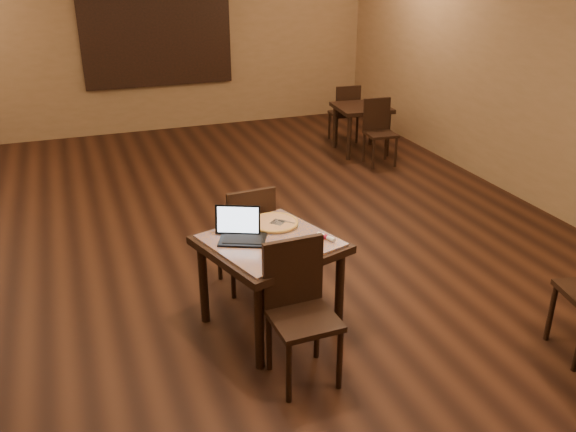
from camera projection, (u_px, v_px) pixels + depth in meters
name	position (u px, v px, depth m)	size (l,w,h in m)	color
ground	(204.00, 270.00, 5.73)	(10.00, 10.00, 0.00)	black
wall_back	(124.00, 38.00, 9.41)	(8.00, 0.02, 3.00)	#906F49
wall_right	(569.00, 80.00, 6.39)	(0.02, 10.00, 3.00)	#906F49
mural	(157.00, 33.00, 9.51)	(2.34, 0.05, 1.64)	#245685
tiled_table	(270.00, 252.00, 4.63)	(1.15, 1.15, 0.76)	black
chair_main_near	(299.00, 303.00, 4.14)	(0.45, 0.45, 1.00)	black
chair_main_far	(248.00, 233.00, 5.20)	(0.45, 0.45, 0.97)	black
laptop	(240.00, 231.00, 4.59)	(0.41, 0.39, 0.24)	black
plate	(306.00, 244.00, 4.50)	(0.25, 0.25, 0.01)	white
pizza_slice	(306.00, 242.00, 4.49)	(0.20, 0.20, 0.02)	beige
pizza_pan	(275.00, 224.00, 4.83)	(0.39, 0.39, 0.01)	silver
pizza_whole	(275.00, 223.00, 4.82)	(0.38, 0.38, 0.03)	beige
spatula	(278.00, 222.00, 4.81)	(0.10, 0.24, 0.01)	silver
napkin_roll	(326.00, 237.00, 4.58)	(0.10, 0.16, 0.04)	white
other_table_a	(361.00, 114.00, 8.80)	(0.79, 0.79, 0.69)	black
other_table_a_chair_near	(379.00, 128.00, 8.39)	(0.42, 0.42, 0.89)	black
other_table_a_chair_far	(345.00, 110.00, 9.28)	(0.42, 0.42, 0.89)	black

